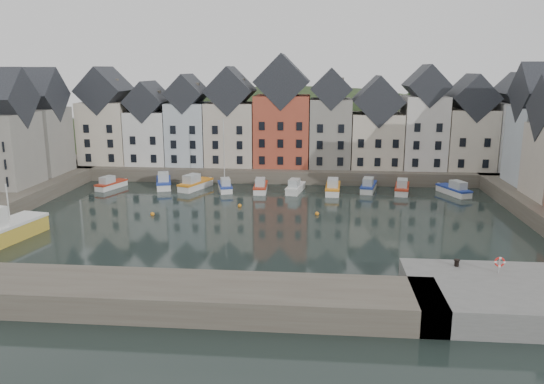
# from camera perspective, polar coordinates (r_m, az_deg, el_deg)

# --- Properties ---
(ground) EXTENTS (260.00, 260.00, 0.00)m
(ground) POSITION_cam_1_polar(r_m,az_deg,el_deg) (60.54, -0.88, -3.61)
(ground) COLOR black
(ground) RESTS_ON ground
(far_quay) EXTENTS (90.00, 16.00, 2.00)m
(far_quay) POSITION_cam_1_polar(r_m,az_deg,el_deg) (89.39, 1.15, 2.53)
(far_quay) COLOR #51483E
(far_quay) RESTS_ON ground
(near_quay) EXTENTS (18.00, 10.00, 2.00)m
(near_quay) POSITION_cam_1_polar(r_m,az_deg,el_deg) (44.03, 26.27, -10.22)
(near_quay) COLOR #60605E
(near_quay) RESTS_ON ground
(near_wall) EXTENTS (50.00, 6.00, 2.00)m
(near_wall) POSITION_cam_1_polar(r_m,az_deg,el_deg) (42.45, -17.95, -10.32)
(near_wall) COLOR #51483E
(near_wall) RESTS_ON ground
(hillside) EXTENTS (153.60, 70.40, 64.00)m
(hillside) POSITION_cam_1_polar(r_m,az_deg,el_deg) (119.19, 2.00, -4.16)
(hillside) COLOR black
(hillside) RESTS_ON ground
(far_terrace) EXTENTS (72.37, 8.16, 17.78)m
(far_terrace) POSITION_cam_1_polar(r_m,az_deg,el_deg) (86.13, 3.22, 7.40)
(far_terrace) COLOR beige
(far_terrace) RESTS_ON far_quay
(left_terrace) EXTENTS (7.65, 17.00, 15.69)m
(left_terrace) POSITION_cam_1_polar(r_m,az_deg,el_deg) (83.15, -25.47, 5.95)
(left_terrace) COLOR gray
(left_terrace) RESTS_ON left_quay
(mooring_buoys) EXTENTS (20.50, 5.50, 0.50)m
(mooring_buoys) POSITION_cam_1_polar(r_m,az_deg,el_deg) (66.10, -3.84, -2.06)
(mooring_buoys) COLOR orange
(mooring_buoys) RESTS_ON ground
(boat_a) EXTENTS (3.39, 5.83, 2.14)m
(boat_a) POSITION_cam_1_polar(r_m,az_deg,el_deg) (82.47, -16.97, 0.79)
(boat_a) COLOR silver
(boat_a) RESTS_ON ground
(boat_b) EXTENTS (3.94, 7.03, 2.58)m
(boat_b) POSITION_cam_1_polar(r_m,az_deg,el_deg) (81.39, -11.58, 1.04)
(boat_b) COLOR silver
(boat_b) RESTS_ON ground
(boat_c) EXTENTS (4.30, 6.93, 2.55)m
(boat_c) POSITION_cam_1_polar(r_m,az_deg,el_deg) (79.33, -8.30, 0.85)
(boat_c) COLOR silver
(boat_c) RESTS_ON ground
(boat_d) EXTENTS (3.16, 5.85, 10.68)m
(boat_d) POSITION_cam_1_polar(r_m,az_deg,el_deg) (77.85, -5.07, 0.66)
(boat_d) COLOR silver
(boat_d) RESTS_ON ground
(boat_e) EXTENTS (2.13, 5.98, 2.26)m
(boat_e) POSITION_cam_1_polar(r_m,az_deg,el_deg) (77.03, -1.25, 0.56)
(boat_e) COLOR silver
(boat_e) RESTS_ON ground
(boat_f) EXTENTS (2.78, 6.03, 2.23)m
(boat_f) POSITION_cam_1_polar(r_m,az_deg,el_deg) (76.67, 2.51, 0.48)
(boat_f) COLOR silver
(boat_f) RESTS_ON ground
(boat_g) EXTENTS (2.36, 6.53, 2.47)m
(boat_g) POSITION_cam_1_polar(r_m,az_deg,el_deg) (76.53, 6.56, 0.44)
(boat_g) COLOR silver
(boat_g) RESTS_ON ground
(boat_h) EXTENTS (2.99, 6.20, 2.28)m
(boat_h) POSITION_cam_1_polar(r_m,az_deg,el_deg) (78.57, 10.33, 0.60)
(boat_h) COLOR silver
(boat_h) RESTS_ON ground
(boat_i) EXTENTS (2.96, 6.38, 2.36)m
(boat_i) POSITION_cam_1_polar(r_m,az_deg,el_deg) (78.30, 13.82, 0.40)
(boat_i) COLOR silver
(boat_i) RESTS_ON ground
(boat_j) EXTENTS (4.08, 6.29, 2.32)m
(boat_j) POSITION_cam_1_polar(r_m,az_deg,el_deg) (79.25, 19.03, 0.20)
(boat_j) COLOR silver
(boat_j) RESTS_ON ground
(mooring_bollard) EXTENTS (0.48, 0.48, 0.56)m
(mooring_bollard) POSITION_cam_1_polar(r_m,az_deg,el_deg) (45.23, 19.25, -7.17)
(mooring_bollard) COLOR black
(mooring_bollard) RESTS_ON near_quay
(life_ring_post) EXTENTS (0.80, 0.17, 1.30)m
(life_ring_post) POSITION_cam_1_polar(r_m,az_deg,el_deg) (44.81, 23.28, -6.97)
(life_ring_post) COLOR gray
(life_ring_post) RESTS_ON near_quay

